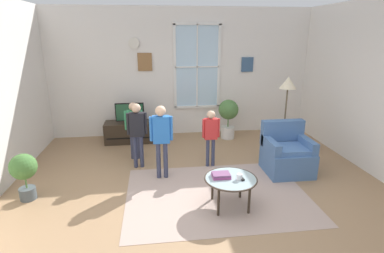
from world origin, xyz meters
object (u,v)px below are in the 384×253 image
(tv_stand, at_px, (131,132))
(person_green_shirt, at_px, (134,124))
(person_red_shirt, at_px, (211,132))
(potted_plant_by_window, at_px, (228,115))
(person_blue_shirt, at_px, (161,134))
(remote_near_cup, at_px, (222,174))
(cup, at_px, (239,177))
(remote_near_books, at_px, (241,178))
(book_stack, at_px, (221,175))
(coffee_table, at_px, (231,180))
(television, at_px, (130,112))
(armchair, at_px, (287,154))
(person_black_shirt, at_px, (137,128))
(floor_lamp, at_px, (287,91))
(potted_plant_corner, at_px, (24,171))

(tv_stand, relative_size, person_green_shirt, 1.01)
(person_red_shirt, relative_size, potted_plant_by_window, 1.15)
(person_green_shirt, bearing_deg, person_blue_shirt, -61.06)
(person_red_shirt, bearing_deg, remote_near_cup, -93.16)
(person_green_shirt, distance_m, person_red_shirt, 1.48)
(person_blue_shirt, bearing_deg, potted_plant_by_window, 49.36)
(tv_stand, bearing_deg, cup, -60.78)
(potted_plant_by_window, bearing_deg, cup, -100.91)
(remote_near_books, height_order, person_green_shirt, person_green_shirt)
(person_green_shirt, bearing_deg, person_red_shirt, -21.22)
(person_blue_shirt, height_order, potted_plant_by_window, person_blue_shirt)
(book_stack, bearing_deg, remote_near_books, -18.43)
(coffee_table, distance_m, person_blue_shirt, 1.42)
(television, xyz_separation_m, person_red_shirt, (1.53, -1.53, -0.03))
(armchair, xyz_separation_m, cup, (-1.15, -1.04, 0.15))
(remote_near_books, xyz_separation_m, person_black_shirt, (-1.46, 1.54, 0.30))
(remote_near_books, height_order, remote_near_cup, same)
(television, relative_size, armchair, 0.72)
(floor_lamp, bearing_deg, tv_stand, 159.61)
(person_black_shirt, height_order, floor_lamp, floor_lamp)
(armchair, height_order, remote_near_books, armchair)
(cup, bearing_deg, television, 119.25)
(television, bearing_deg, cup, -60.75)
(tv_stand, relative_size, cup, 13.95)
(person_black_shirt, bearing_deg, potted_plant_by_window, 34.31)
(person_red_shirt, bearing_deg, tv_stand, 134.81)
(cup, relative_size, person_green_shirt, 0.07)
(remote_near_books, bearing_deg, cup, -155.18)
(person_blue_shirt, bearing_deg, person_red_shirt, 21.78)
(tv_stand, bearing_deg, book_stack, -63.51)
(remote_near_cup, bearing_deg, person_green_shirt, 126.31)
(tv_stand, bearing_deg, potted_plant_corner, -120.10)
(person_red_shirt, bearing_deg, remote_near_books, -83.38)
(cup, relative_size, remote_near_books, 0.58)
(person_green_shirt, bearing_deg, coffee_table, -53.62)
(person_blue_shirt, distance_m, potted_plant_corner, 2.07)
(book_stack, xyz_separation_m, potted_plant_by_window, (0.79, 2.81, 0.10))
(coffee_table, bearing_deg, cup, -26.57)
(remote_near_cup, relative_size, potted_plant_corner, 0.20)
(television, distance_m, remote_near_books, 3.40)
(remote_near_cup, distance_m, person_black_shirt, 1.87)
(armchair, distance_m, person_red_shirt, 1.38)
(remote_near_books, relative_size, potted_plant_corner, 0.20)
(person_black_shirt, bearing_deg, person_red_shirt, -5.61)
(coffee_table, height_order, person_black_shirt, person_black_shirt)
(cup, height_order, potted_plant_corner, potted_plant_corner)
(remote_near_books, xyz_separation_m, person_green_shirt, (-1.55, 1.95, 0.26))
(book_stack, xyz_separation_m, person_green_shirt, (-1.28, 1.86, 0.24))
(remote_near_books, bearing_deg, potted_plant_corner, 168.74)
(remote_near_cup, bearing_deg, potted_plant_corner, 170.96)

